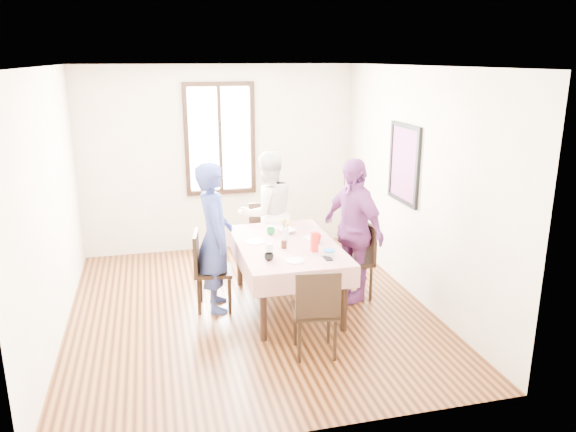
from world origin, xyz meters
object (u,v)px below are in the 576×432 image
object	(u,v)px
person_left	(215,237)
person_right	(352,230)
chair_near	(315,310)
person_far	(267,213)
chair_left	(214,271)
dining_table	(287,275)
chair_right	(353,261)
chair_far	(267,239)

from	to	relation	value
person_left	person_right	distance (m)	1.59
chair_near	person_far	bearing A→B (deg)	98.03
chair_near	person_right	bearing A→B (deg)	63.54
chair_left	dining_table	bearing A→B (deg)	88.35
person_left	person_right	xyz separation A→B (m)	(1.59, -0.10, -0.00)
dining_table	chair_near	size ratio (longest dim) A/B	1.77
chair_left	person_right	size ratio (longest dim) A/B	0.54
dining_table	person_right	bearing A→B (deg)	3.62
chair_right	person_left	distance (m)	1.66
chair_left	chair_near	xyz separation A→B (m)	(0.82, -1.26, 0.00)
chair_left	chair_far	distance (m)	1.26
chair_far	person_far	world-z (taller)	person_far
person_right	chair_near	bearing A→B (deg)	-53.55
chair_far	dining_table	bearing A→B (deg)	93.00
chair_left	chair_near	distance (m)	1.50
chair_far	person_left	world-z (taller)	person_left
chair_right	person_far	world-z (taller)	person_far
chair_far	chair_left	bearing A→B (deg)	52.49
chair_near	person_far	xyz separation A→B (m)	(0.00, 2.20, 0.37)
chair_left	chair_right	xyz separation A→B (m)	(1.63, -0.10, 0.00)
chair_near	person_right	xyz separation A→B (m)	(0.80, 1.16, 0.39)
dining_table	person_right	xyz separation A→B (m)	(0.80, 0.05, 0.47)
chair_far	person_right	size ratio (longest dim) A/B	0.54
chair_near	person_right	world-z (taller)	person_right
chair_right	chair_far	xyz separation A→B (m)	(-0.82, 1.06, 0.00)
chair_right	person_right	xyz separation A→B (m)	(-0.02, 0.00, 0.39)
chair_left	chair_far	bearing A→B (deg)	148.31
dining_table	person_far	size ratio (longest dim) A/B	0.98
dining_table	chair_right	xyz separation A→B (m)	(0.82, 0.05, 0.08)
chair_right	person_right	world-z (taller)	person_right
person_far	dining_table	bearing A→B (deg)	76.48
dining_table	person_left	bearing A→B (deg)	169.25
chair_near	person_left	world-z (taller)	person_left
person_right	person_far	bearing A→B (deg)	-161.58
chair_right	person_left	world-z (taller)	person_left
chair_left	person_right	bearing A→B (deg)	95.25
chair_near	person_right	distance (m)	1.46
chair_far	chair_near	size ratio (longest dim) A/B	1.00
dining_table	chair_far	bearing A→B (deg)	90.00
person_far	person_right	xyz separation A→B (m)	(0.80, -1.04, 0.03)
dining_table	person_right	world-z (taller)	person_right
person_far	person_right	distance (m)	1.31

